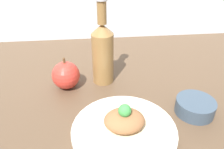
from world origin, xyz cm
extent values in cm
cube|color=brown|center=(0.00, 0.00, -2.00)|extent=(180.00, 110.00, 4.00)
cylinder|color=silver|center=(4.40, -7.68, 0.90)|extent=(24.53, 24.53, 1.80)
torus|color=silver|center=(4.40, -7.68, 1.53)|extent=(23.83, 23.83, 1.26)
cylinder|color=beige|center=(4.40, -7.68, 2.00)|extent=(18.11, 18.11, 0.40)
ellipsoid|color=brown|center=(4.40, -7.68, 4.21)|extent=(9.33, 7.93, 4.02)
sphere|color=green|center=(4.40, -7.68, 7.11)|extent=(2.96, 2.96, 2.96)
cylinder|color=olive|center=(1.29, 15.84, 7.99)|extent=(6.62, 6.62, 15.98)
cone|color=olive|center=(1.29, 15.84, 17.47)|extent=(6.62, 6.62, 2.98)
cylinder|color=olive|center=(1.29, 15.84, 22.17)|extent=(2.65, 2.65, 6.44)
sphere|color=red|center=(-10.17, 13.37, 4.22)|extent=(8.44, 8.44, 8.44)
cylinder|color=brown|center=(-10.17, 13.37, 9.10)|extent=(0.67, 0.67, 1.90)
cylinder|color=#384756|center=(24.01, -2.23, 1.93)|extent=(10.09, 10.09, 3.85)
camera|label=1|loc=(-2.30, -43.78, 38.97)|focal=35.00mm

